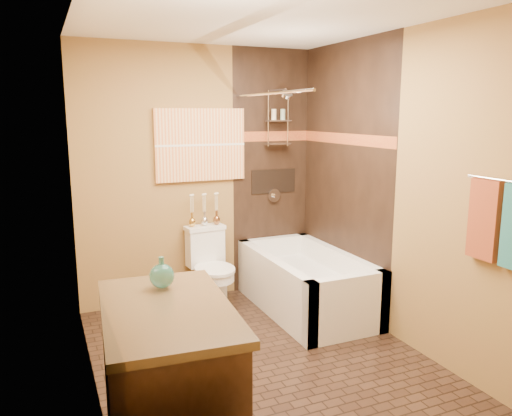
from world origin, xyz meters
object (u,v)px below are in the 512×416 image
sunset_painting (200,145)px  toilet (211,267)px  bathtub (306,287)px  vanity (168,389)px

sunset_painting → toilet: bearing=-90.0°
bathtub → toilet: 0.94m
sunset_painting → toilet: sunset_painting is taller
sunset_painting → vanity: size_ratio=0.84×
sunset_painting → toilet: 1.19m
toilet → vanity: vanity is taller
bathtub → toilet: bearing=149.4°
bathtub → toilet: toilet is taller
toilet → vanity: size_ratio=0.71×
sunset_painting → bathtub: (0.79, -0.73, -1.33)m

